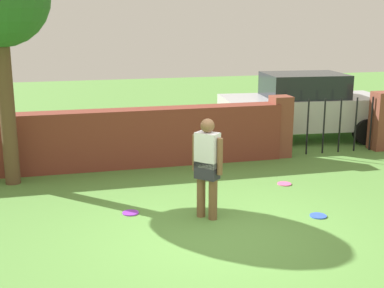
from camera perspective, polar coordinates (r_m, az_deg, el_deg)
The scene contains 8 objects.
ground_plane at distance 7.84m, azimuth 2.90°, elevation -9.90°, with size 40.00×40.00×0.00m, color #568C3D.
brick_wall at distance 11.11m, azimuth -10.56°, elevation 0.41°, with size 8.16×0.50×1.25m, color brown.
person at distance 8.18m, azimuth 1.67°, elevation -2.19°, with size 0.41×0.42×1.62m.
fence_gate at distance 12.66m, azimuth 15.04°, elevation 2.16°, with size 3.06×0.44×1.40m.
car at distance 13.93m, azimuth 12.01°, elevation 4.03°, with size 4.33×2.20×1.72m.
frisbee_pink at distance 10.23m, azimuth 10.05°, elevation -4.30°, with size 0.27×0.27×0.02m, color pink.
frisbee_purple at distance 8.70m, azimuth -6.73°, elevation -7.47°, with size 0.27×0.27×0.02m, color purple.
frisbee_blue at distance 8.75m, azimuth 13.61°, elevation -7.63°, with size 0.27×0.27×0.02m, color blue.
Camera 1 is at (-2.15, -6.86, 3.15)m, focal length 48.84 mm.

